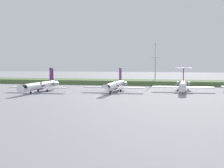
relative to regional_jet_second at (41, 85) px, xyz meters
name	(u,v)px	position (x,y,z in m)	size (l,w,h in m)	color
ground_plane	(119,89)	(26.24, 19.41, -2.54)	(500.00, 500.00, 0.00)	#939399
grass_berm	(132,82)	(26.24, 52.13, -1.45)	(320.00, 20.00, 2.17)	#597542
regional_jet_second	(41,85)	(0.00, 0.00, 0.00)	(22.81, 31.00, 9.00)	white
regional_jet_third	(115,85)	(27.39, 6.28, 0.00)	(22.81, 31.00, 9.00)	white
regional_jet_fourth	(183,85)	(52.43, 13.52, 0.00)	(22.81, 31.00, 9.00)	white
antenna_mast	(155,67)	(37.43, 60.00, 6.25)	(4.40, 0.50, 21.08)	#B2B2B7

